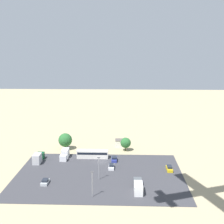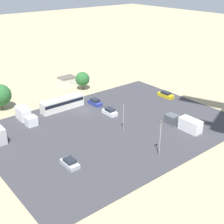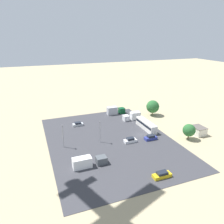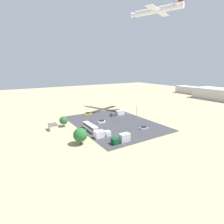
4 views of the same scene
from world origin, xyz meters
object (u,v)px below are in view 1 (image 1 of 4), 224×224
(parked_truck_0, at_px, (38,158))
(parked_car_0, at_px, (114,159))
(parked_car_2, at_px, (45,182))
(shed_building, at_px, (121,143))
(parked_truck_1, at_px, (138,186))
(parked_truck_2, at_px, (65,154))
(parked_car_3, at_px, (111,167))
(parked_car_1, at_px, (169,168))
(bus, at_px, (93,154))

(parked_truck_0, bearing_deg, parked_car_0, 4.00)
(parked_car_0, xyz_separation_m, parked_car_2, (20.48, 20.14, -0.09))
(shed_building, height_order, parked_truck_1, parked_truck_1)
(parked_truck_2, bearing_deg, parked_car_2, 85.30)
(shed_building, distance_m, parked_car_3, 25.29)
(parked_car_1, xyz_separation_m, parked_truck_2, (37.49, -10.46, 0.78))
(parked_truck_0, bearing_deg, bus, 14.04)
(bus, bearing_deg, parked_truck_2, -87.56)
(parked_car_1, distance_m, parked_truck_0, 46.78)
(parked_car_3, height_order, parked_truck_0, parked_truck_0)
(parked_car_3, bearing_deg, parked_car_0, 84.00)
(parked_car_1, bearing_deg, parked_car_0, 157.01)
(parked_truck_0, distance_m, parked_truck_1, 41.40)
(parked_car_2, height_order, parked_truck_1, parked_truck_1)
(parked_car_3, distance_m, parked_truck_1, 18.65)
(bus, bearing_deg, parked_truck_0, -75.96)
(bus, relative_size, parked_car_2, 2.90)
(parked_car_0, bearing_deg, bus, 160.63)
(parked_car_0, bearing_deg, parked_car_3, -96.00)
(shed_building, relative_size, bus, 0.43)
(bus, height_order, parked_truck_2, parked_truck_2)
(parked_car_0, relative_size, parked_car_1, 0.88)
(bus, bearing_deg, parked_car_2, -28.00)
(parked_truck_0, bearing_deg, parked_car_2, -68.90)
(bus, xyz_separation_m, parked_car_3, (-7.47, 10.10, -0.99))
(parked_car_3, bearing_deg, parked_truck_1, -63.29)
(parked_truck_1, bearing_deg, parked_car_3, 116.71)
(parked_car_0, bearing_deg, shed_building, 82.43)
(parked_car_0, distance_m, parked_car_2, 28.72)
(parked_truck_2, bearing_deg, shed_building, -143.69)
(parked_truck_0, xyz_separation_m, parked_truck_2, (-8.88, -4.37, -0.13))
(bus, xyz_separation_m, parked_truck_1, (-15.85, 26.74, -0.35))
(parked_car_1, bearing_deg, parked_car_2, -162.87)
(bus, distance_m, parked_truck_1, 31.09)
(bus, height_order, parked_car_2, bus)
(parked_car_2, distance_m, parked_truck_2, 22.68)
(parked_car_0, xyz_separation_m, parked_truck_0, (27.50, 1.92, 0.87))
(shed_building, height_order, parked_car_2, shed_building)
(parked_car_2, relative_size, parked_truck_2, 0.55)
(parked_car_0, bearing_deg, parked_car_2, -135.48)
(parked_car_1, height_order, parked_truck_0, parked_truck_0)
(shed_building, bearing_deg, parked_car_1, 122.51)
(bus, xyz_separation_m, parked_truck_2, (10.39, 0.44, -0.22))
(shed_building, bearing_deg, parked_truck_1, 97.16)
(parked_truck_0, bearing_deg, parked_truck_1, -31.97)
(parked_car_3, xyz_separation_m, parked_truck_0, (26.75, -5.28, 0.89))
(parked_car_0, relative_size, parked_car_3, 1.02)
(shed_building, relative_size, parked_truck_2, 0.68)
(parked_car_1, bearing_deg, bus, 158.09)
(parked_car_1, distance_m, parked_truck_1, 19.44)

